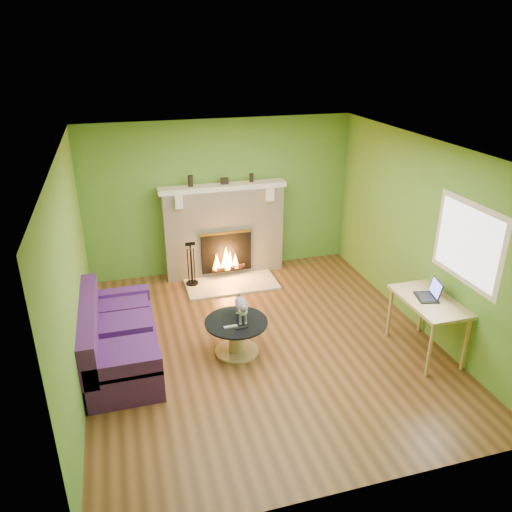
{
  "coord_description": "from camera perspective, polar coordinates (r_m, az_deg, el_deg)",
  "views": [
    {
      "loc": [
        -1.64,
        -5.43,
        3.75
      ],
      "look_at": [
        0.02,
        0.4,
        1.11
      ],
      "focal_mm": 35.0,
      "sensor_mm": 36.0,
      "label": 1
    }
  ],
  "objects": [
    {
      "name": "wall_front",
      "position": [
        4.16,
        11.01,
        -13.09
      ],
      "size": [
        5.0,
        0.0,
        5.0
      ],
      "primitive_type": "plane",
      "rotation": [
        -1.57,
        0.0,
        0.0
      ],
      "color": "#58872C",
      "rests_on": "floor"
    },
    {
      "name": "wall_left",
      "position": [
        5.99,
        -20.31,
        -2.16
      ],
      "size": [
        0.0,
        5.0,
        5.0
      ],
      "primitive_type": "plane",
      "rotation": [
        1.57,
        0.0,
        1.57
      ],
      "color": "#58872C",
      "rests_on": "floor"
    },
    {
      "name": "mantel_vase_left",
      "position": [
        8.11,
        -7.5,
        8.5
      ],
      "size": [
        0.08,
        0.08,
        0.18
      ],
      "primitive_type": "cylinder",
      "color": "black",
      "rests_on": "mantel"
    },
    {
      "name": "remote_silver",
      "position": [
        6.27,
        -2.9,
        -8.07
      ],
      "size": [
        0.17,
        0.05,
        0.02
      ],
      "primitive_type": "cube",
      "rotation": [
        0.0,
        0.0,
        0.01
      ],
      "color": "gray",
      "rests_on": "coffee_table"
    },
    {
      "name": "ceiling",
      "position": [
        5.79,
        0.89,
        12.1
      ],
      "size": [
        5.0,
        5.0,
        0.0
      ],
      "primitive_type": "plane",
      "rotation": [
        3.14,
        0.0,
        0.0
      ],
      "color": "white",
      "rests_on": "wall_back"
    },
    {
      "name": "window_frame",
      "position": [
        6.36,
        23.06,
        1.35
      ],
      "size": [
        0.0,
        1.2,
        1.2
      ],
      "primitive_type": "plane",
      "rotation": [
        1.57,
        0.0,
        -1.57
      ],
      "color": "silver",
      "rests_on": "wall_right"
    },
    {
      "name": "mantel_vase_right",
      "position": [
        8.31,
        -0.52,
        8.94
      ],
      "size": [
        0.07,
        0.07,
        0.14
      ],
      "primitive_type": "cylinder",
      "color": "black",
      "rests_on": "mantel"
    },
    {
      "name": "laptop",
      "position": [
        6.57,
        19.02,
        -3.67
      ],
      "size": [
        0.34,
        0.36,
        0.23
      ],
      "primitive_type": null,
      "rotation": [
        0.0,
        0.0,
        -0.23
      ],
      "color": "black",
      "rests_on": "desk"
    },
    {
      "name": "fireplace",
      "position": [
        8.46,
        -3.72,
        2.91
      ],
      "size": [
        2.1,
        0.46,
        1.58
      ],
      "color": "beige",
      "rests_on": "floor"
    },
    {
      "name": "sofa",
      "position": [
        6.51,
        -15.6,
        -9.17
      ],
      "size": [
        0.87,
        1.87,
        0.84
      ],
      "color": "#411960",
      "rests_on": "floor"
    },
    {
      "name": "fire_tools",
      "position": [
        8.16,
        -7.41,
        -0.85
      ],
      "size": [
        0.2,
        0.2,
        0.74
      ],
      "primitive_type": null,
      "color": "black",
      "rests_on": "hearth"
    },
    {
      "name": "cat",
      "position": [
        6.36,
        -1.7,
        -5.87
      ],
      "size": [
        0.24,
        0.55,
        0.33
      ],
      "primitive_type": null,
      "rotation": [
        0.0,
        0.0,
        -0.09
      ],
      "color": "slate",
      "rests_on": "coffee_table"
    },
    {
      "name": "mantel_box",
      "position": [
        8.21,
        -3.61,
        8.57
      ],
      "size": [
        0.12,
        0.08,
        0.1
      ],
      "primitive_type": "cube",
      "color": "black",
      "rests_on": "mantel"
    },
    {
      "name": "remote_black",
      "position": [
        6.24,
        -1.69,
        -8.21
      ],
      "size": [
        0.16,
        0.06,
        0.02
      ],
      "primitive_type": "cube",
      "rotation": [
        0.0,
        0.0,
        0.08
      ],
      "color": "black",
      "rests_on": "coffee_table"
    },
    {
      "name": "floor",
      "position": [
        6.8,
        0.75,
        -9.91
      ],
      "size": [
        5.0,
        5.0,
        0.0
      ],
      "primitive_type": "plane",
      "color": "#513117",
      "rests_on": "ground"
    },
    {
      "name": "desk",
      "position": [
        6.64,
        19.16,
        -5.44
      ],
      "size": [
        0.6,
        1.04,
        0.77
      ],
      "color": "tan",
      "rests_on": "floor"
    },
    {
      "name": "hearth",
      "position": [
        8.3,
        -2.81,
        -3.2
      ],
      "size": [
        1.5,
        0.75,
        0.03
      ],
      "primitive_type": "cube",
      "color": "beige",
      "rests_on": "floor"
    },
    {
      "name": "mantel",
      "position": [
        8.2,
        -3.83,
        7.88
      ],
      "size": [
        2.1,
        0.28,
        0.08
      ],
      "primitive_type": "cube",
      "color": "silver",
      "rests_on": "fireplace"
    },
    {
      "name": "coffee_table",
      "position": [
        6.49,
        -2.24,
        -8.94
      ],
      "size": [
        0.81,
        0.81,
        0.46
      ],
      "color": "tan",
      "rests_on": "floor"
    },
    {
      "name": "wall_back",
      "position": [
        8.46,
        -4.08,
        6.68
      ],
      "size": [
        5.0,
        0.0,
        5.0
      ],
      "primitive_type": "plane",
      "rotation": [
        1.57,
        0.0,
        0.0
      ],
      "color": "#58872C",
      "rests_on": "floor"
    },
    {
      "name": "wall_right",
      "position": [
        7.11,
        18.47,
        2.16
      ],
      "size": [
        0.0,
        5.0,
        5.0
      ],
      "primitive_type": "plane",
      "rotation": [
        1.57,
        0.0,
        -1.57
      ],
      "color": "#58872C",
      "rests_on": "floor"
    },
    {
      "name": "window_pane",
      "position": [
        6.35,
        23.0,
        1.34
      ],
      "size": [
        0.0,
        1.06,
        1.06
      ],
      "primitive_type": "plane",
      "rotation": [
        1.57,
        0.0,
        -1.57
      ],
      "color": "white",
      "rests_on": "wall_right"
    }
  ]
}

